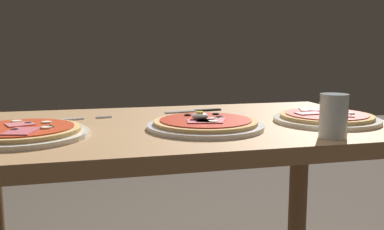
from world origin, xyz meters
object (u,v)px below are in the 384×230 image
(dining_table, at_px, (175,167))
(water_glass_near, at_px, (333,119))
(fork, at_px, (81,119))
(pizza_across_right, at_px, (326,118))
(pizza_across_left, at_px, (22,132))
(pizza_foreground, at_px, (206,124))
(knife, at_px, (197,111))

(dining_table, xyz_separation_m, water_glass_near, (0.32, -0.28, 0.17))
(fork, bearing_deg, pizza_across_right, -17.69)
(pizza_across_left, height_order, water_glass_near, water_glass_near)
(pizza_across_left, xyz_separation_m, fork, (0.14, 0.23, -0.01))
(pizza_foreground, xyz_separation_m, pizza_across_right, (0.36, 0.01, -0.00))
(dining_table, distance_m, fork, 0.32)
(pizza_across_right, xyz_separation_m, water_glass_near, (-0.10, -0.20, 0.03))
(water_glass_near, distance_m, fork, 0.71)
(dining_table, height_order, pizza_across_left, pizza_across_left)
(pizza_foreground, bearing_deg, pizza_across_right, 2.08)
(pizza_across_right, bearing_deg, knife, 136.89)
(water_glass_near, bearing_deg, pizza_across_right, 62.61)
(pizza_across_left, bearing_deg, water_glass_near, -14.79)
(knife, bearing_deg, fork, -169.61)
(water_glass_near, height_order, knife, water_glass_near)
(pizza_across_left, height_order, fork, pizza_across_left)
(pizza_across_left, bearing_deg, pizza_foreground, -0.43)
(fork, height_order, knife, knife)
(pizza_across_left, distance_m, fork, 0.27)
(pizza_across_right, bearing_deg, water_glass_near, -117.39)
(water_glass_near, height_order, fork, water_glass_near)
(pizza_foreground, relative_size, pizza_across_right, 1.03)
(dining_table, height_order, knife, knife)
(pizza_foreground, bearing_deg, fork, 144.09)
(pizza_across_left, bearing_deg, dining_table, 13.29)
(pizza_across_left, height_order, pizza_across_right, same)
(pizza_across_left, relative_size, knife, 1.60)
(water_glass_near, relative_size, fork, 0.67)
(pizza_across_left, xyz_separation_m, knife, (0.51, 0.30, -0.01))
(pizza_foreground, xyz_separation_m, knife, (0.06, 0.30, -0.01))
(pizza_across_right, xyz_separation_m, knife, (-0.31, 0.29, -0.01))
(dining_table, xyz_separation_m, fork, (-0.26, 0.13, 0.13))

